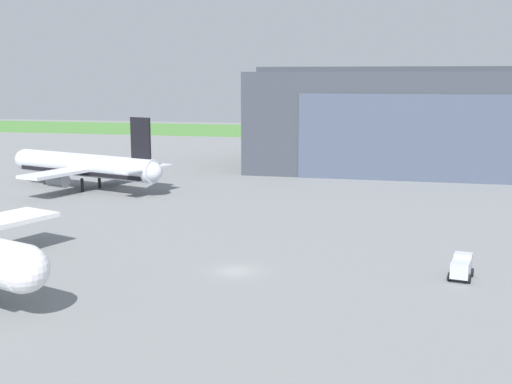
% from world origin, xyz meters
% --- Properties ---
extents(ground_plane, '(440.00, 440.00, 0.00)m').
position_xyz_m(ground_plane, '(0.00, 0.00, 0.00)').
color(ground_plane, slate).
extents(grass_field_strip, '(440.00, 56.00, 0.08)m').
position_xyz_m(grass_field_strip, '(0.00, 180.13, 0.04)').
color(grass_field_strip, '#4B813A').
rests_on(grass_field_strip, ground_plane).
extents(maintenance_hangar, '(102.74, 37.72, 22.96)m').
position_xyz_m(maintenance_hangar, '(34.98, 85.83, 11.02)').
color(maintenance_hangar, '#383D47').
rests_on(maintenance_hangar, ground_plane).
extents(airliner_far_right, '(34.60, 28.50, 13.85)m').
position_xyz_m(airliner_far_right, '(-40.64, 44.00, 4.39)').
color(airliner_far_right, silver).
rests_on(airliner_far_right, ground_plane).
extents(pushback_tractor, '(2.86, 4.29, 2.44)m').
position_xyz_m(pushback_tractor, '(23.63, 2.76, 1.29)').
color(pushback_tractor, '#B7BCC6').
rests_on(pushback_tractor, ground_plane).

